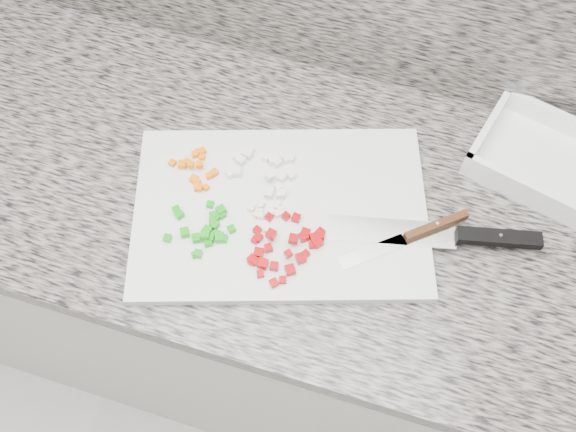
{
  "coord_description": "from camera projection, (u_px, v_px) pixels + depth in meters",
  "views": [
    {
      "loc": [
        0.19,
        0.88,
        1.88
      ],
      "look_at": [
        0.04,
        1.37,
        0.94
      ],
      "focal_mm": 40.0,
      "sensor_mm": 36.0,
      "label": 1
    }
  ],
  "objects": [
    {
      "name": "cutting_board",
      "position": [
        280.0,
        211.0,
        1.11
      ],
      "size": [
        0.58,
        0.47,
        0.02
      ],
      "primitive_type": "cube",
      "rotation": [
        0.0,
        0.0,
        0.31
      ],
      "color": "silver",
      "rests_on": "countertop"
    },
    {
      "name": "carrot_pile",
      "position": [
        195.0,
        169.0,
        1.13
      ],
      "size": [
        0.09,
        0.09,
        0.02
      ],
      "color": "#FF6F05",
      "rests_on": "cutting_board"
    },
    {
      "name": "garlic_pile",
      "position": [
        268.0,
        213.0,
        1.09
      ],
      "size": [
        0.06,
        0.07,
        0.01
      ],
      "color": "beige",
      "rests_on": "cutting_board"
    },
    {
      "name": "chef_knife",
      "position": [
        462.0,
        236.0,
        1.07
      ],
      "size": [
        0.36,
        0.11,
        0.02
      ],
      "rotation": [
        0.0,
        0.0,
        0.22
      ],
      "color": "silver",
      "rests_on": "cutting_board"
    },
    {
      "name": "cabinet",
      "position": [
        282.0,
        288.0,
        1.55
      ],
      "size": [
        3.92,
        0.62,
        0.86
      ],
      "primitive_type": "cube",
      "color": "beige",
      "rests_on": "ground"
    },
    {
      "name": "paring_knife",
      "position": [
        420.0,
        232.0,
        1.07
      ],
      "size": [
        0.19,
        0.16,
        0.02
      ],
      "rotation": [
        0.0,
        0.0,
        0.69
      ],
      "color": "silver",
      "rests_on": "cutting_board"
    },
    {
      "name": "green_pepper_pile",
      "position": [
        206.0,
        229.0,
        1.07
      ],
      "size": [
        0.12,
        0.11,
        0.02
      ],
      "color": "#0F920D",
      "rests_on": "cutting_board"
    },
    {
      "name": "countertop",
      "position": [
        279.0,
        193.0,
        1.16
      ],
      "size": [
        3.96,
        0.64,
        0.04
      ],
      "primitive_type": "cube",
      "color": "slate",
      "rests_on": "cabinet"
    },
    {
      "name": "onion_pile",
      "position": [
        262.0,
        170.0,
        1.13
      ],
      "size": [
        0.13,
        0.1,
        0.02
      ],
      "color": "silver",
      "rests_on": "cutting_board"
    },
    {
      "name": "tray",
      "position": [
        548.0,
        163.0,
        1.14
      ],
      "size": [
        0.3,
        0.25,
        0.05
      ],
      "rotation": [
        0.0,
        0.0,
        -0.26
      ],
      "color": "white",
      "rests_on": "countertop"
    },
    {
      "name": "red_pepper_pile",
      "position": [
        285.0,
        247.0,
        1.06
      ],
      "size": [
        0.12,
        0.14,
        0.02
      ],
      "color": "#9F0205",
      "rests_on": "cutting_board"
    }
  ]
}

